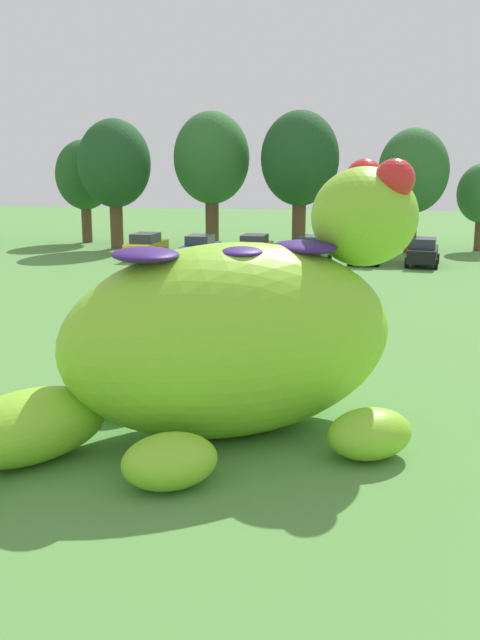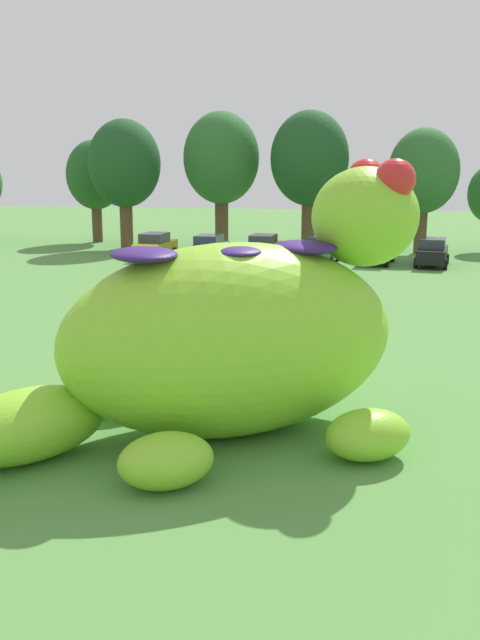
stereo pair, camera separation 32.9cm
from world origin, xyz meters
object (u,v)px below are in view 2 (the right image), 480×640
object	(u,v)px
car_blue	(209,248)
car_orange	(263,248)
car_silver	(376,250)
spectator_wandering	(291,304)
car_black	(432,252)
car_yellow	(155,246)
car_green	(321,249)
spectator_by_cars	(207,306)
spectator_mid_field	(220,288)
giant_inflatable_creature	(231,337)

from	to	relation	value
car_blue	car_orange	world-z (taller)	same
car_silver	spectator_wandering	world-z (taller)	car_silver
car_black	spectator_wandering	xyz separation A→B (m)	(-6.52, -17.80, -0.01)
car_yellow	car_blue	bearing A→B (deg)	-8.93
car_green	car_black	distance (m)	6.78
car_orange	spectator_wandering	size ratio (longest dim) A/B	2.45
car_orange	spectator_by_cars	bearing A→B (deg)	-87.38
car_black	car_yellow	bearing A→B (deg)	-180.00
car_green	car_orange	bearing A→B (deg)	177.36
car_yellow	spectator_mid_field	size ratio (longest dim) A/B	2.45
spectator_by_cars	spectator_mid_field	bearing A→B (deg)	94.96
giant_inflatable_creature	spectator_mid_field	bearing A→B (deg)	103.60
giant_inflatable_creature	car_silver	size ratio (longest dim) A/B	2.43
giant_inflatable_creature	car_orange	bearing A→B (deg)	97.73
giant_inflatable_creature	car_blue	xyz separation A→B (m)	(-7.36, 28.55, -1.46)
car_yellow	car_green	xyz separation A→B (m)	(10.92, 0.13, 0.00)
car_blue	car_black	size ratio (longest dim) A/B	0.97
giant_inflatable_creature	car_yellow	xyz separation A→B (m)	(-11.17, 29.15, -1.46)
car_yellow	car_blue	size ratio (longest dim) A/B	1.01
car_black	spectator_mid_field	bearing A→B (deg)	-123.97
car_yellow	car_silver	xyz separation A→B (m)	(14.31, 0.37, 0.00)
spectator_mid_field	car_yellow	bearing A→B (deg)	117.46
car_yellow	car_black	world-z (taller)	same
car_black	spectator_mid_field	size ratio (longest dim) A/B	2.50
spectator_mid_field	car_green	bearing A→B (deg)	77.88
car_blue	spectator_by_cars	world-z (taller)	car_blue
car_orange	spectator_mid_field	world-z (taller)	car_orange
car_black	spectator_wandering	bearing A→B (deg)	-110.11
car_blue	car_silver	bearing A→B (deg)	5.27
car_silver	spectator_by_cars	world-z (taller)	car_silver
spectator_mid_field	car_blue	bearing A→B (deg)	105.30
car_green	spectator_mid_field	size ratio (longest dim) A/B	2.50
car_green	spectator_wandering	bearing A→B (deg)	-89.15
car_blue	spectator_by_cars	xyz separation A→B (m)	(4.23, -18.15, -0.01)
car_silver	spectator_wandering	bearing A→B (deg)	-99.77
car_green	car_silver	bearing A→B (deg)	4.07
giant_inflatable_creature	spectator_by_cars	size ratio (longest dim) A/B	6.13
car_green	car_black	xyz separation A→B (m)	(6.78, -0.13, 0.00)
car_blue	spectator_wandering	world-z (taller)	car_blue
car_blue	car_black	xyz separation A→B (m)	(13.89, 0.60, 0.00)
spectator_by_cars	giant_inflatable_creature	bearing A→B (deg)	-73.28
car_orange	spectator_by_cars	world-z (taller)	car_orange
spectator_wandering	car_black	bearing A→B (deg)	69.89
car_blue	car_black	bearing A→B (deg)	2.47
giant_inflatable_creature	car_yellow	bearing A→B (deg)	110.97
car_silver	spectator_mid_field	xyz separation A→B (m)	(-6.60, -15.20, -0.01)
spectator_by_cars	spectator_wandering	bearing A→B (deg)	16.93
car_blue	spectator_wandering	size ratio (longest dim) A/B	2.44
giant_inflatable_creature	spectator_wandering	world-z (taller)	giant_inflatable_creature
car_blue	spectator_mid_field	world-z (taller)	car_blue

